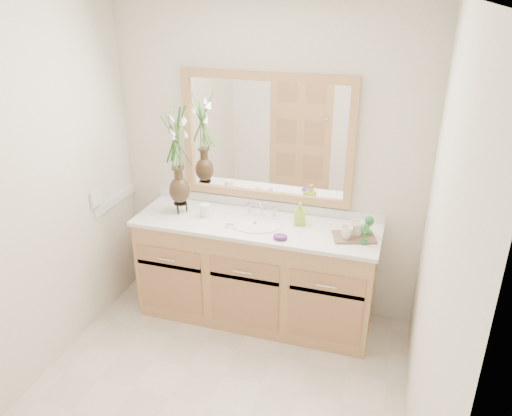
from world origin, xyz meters
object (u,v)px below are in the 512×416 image
(tumbler, at_px, (205,210))
(soap_bottle, at_px, (300,214))
(flower_vase, at_px, (177,148))
(tray, at_px, (354,237))

(tumbler, distance_m, soap_bottle, 0.72)
(flower_vase, distance_m, soap_bottle, 1.03)
(flower_vase, xyz_separation_m, soap_bottle, (0.93, 0.07, -0.44))
(flower_vase, relative_size, soap_bottle, 4.90)
(tray, bearing_deg, tumbler, 161.34)
(flower_vase, xyz_separation_m, tumbler, (0.21, -0.02, -0.47))
(flower_vase, height_order, tray, flower_vase)
(flower_vase, height_order, soap_bottle, flower_vase)
(tumbler, relative_size, soap_bottle, 0.64)
(flower_vase, distance_m, tray, 1.44)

